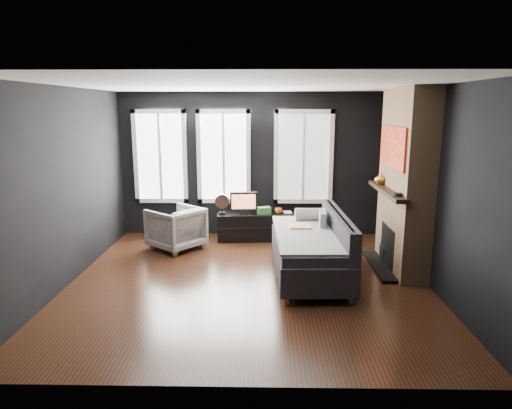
{
  "coord_description": "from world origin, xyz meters",
  "views": [
    {
      "loc": [
        0.22,
        -6.09,
        2.42
      ],
      "look_at": [
        0.1,
        0.3,
        1.05
      ],
      "focal_mm": 32.0,
      "sensor_mm": 36.0,
      "label": 1
    }
  ],
  "objects_px": {
    "armchair": "(176,226)",
    "mug": "(278,210)",
    "book": "(284,207)",
    "mantel_vase": "(381,178)",
    "media_console": "(257,226)",
    "monitor": "(244,201)",
    "sofa": "(310,245)"
  },
  "relations": [
    {
      "from": "armchair",
      "to": "mug",
      "type": "xyz_separation_m",
      "value": [
        1.79,
        0.59,
        0.16
      ]
    },
    {
      "from": "mug",
      "to": "armchair",
      "type": "bearing_deg",
      "value": -161.77
    },
    {
      "from": "mug",
      "to": "book",
      "type": "relative_size",
      "value": 0.65
    },
    {
      "from": "mantel_vase",
      "to": "media_console",
      "type": "bearing_deg",
      "value": 151.99
    },
    {
      "from": "mug",
      "to": "monitor",
      "type": "bearing_deg",
      "value": -179.94
    },
    {
      "from": "armchair",
      "to": "mug",
      "type": "height_order",
      "value": "armchair"
    },
    {
      "from": "monitor",
      "to": "sofa",
      "type": "bearing_deg",
      "value": -65.61
    },
    {
      "from": "sofa",
      "to": "mug",
      "type": "height_order",
      "value": "sofa"
    },
    {
      "from": "armchair",
      "to": "media_console",
      "type": "xyz_separation_m",
      "value": [
        1.39,
        0.59,
        -0.16
      ]
    },
    {
      "from": "sofa",
      "to": "monitor",
      "type": "bearing_deg",
      "value": 117.46
    },
    {
      "from": "monitor",
      "to": "mantel_vase",
      "type": "xyz_separation_m",
      "value": [
        2.21,
        -1.04,
        0.6
      ]
    },
    {
      "from": "armchair",
      "to": "mantel_vase",
      "type": "distance_m",
      "value": 3.51
    },
    {
      "from": "sofa",
      "to": "mantel_vase",
      "type": "xyz_separation_m",
      "value": [
        1.17,
        0.81,
        0.85
      ]
    },
    {
      "from": "sofa",
      "to": "mug",
      "type": "xyz_separation_m",
      "value": [
        -0.4,
        1.86,
        0.09
      ]
    },
    {
      "from": "sofa",
      "to": "monitor",
      "type": "distance_m",
      "value": 2.14
    },
    {
      "from": "media_console",
      "to": "mug",
      "type": "relative_size",
      "value": 11.08
    },
    {
      "from": "sofa",
      "to": "book",
      "type": "distance_m",
      "value": 1.95
    },
    {
      "from": "media_console",
      "to": "monitor",
      "type": "bearing_deg",
      "value": 176.8
    },
    {
      "from": "book",
      "to": "mantel_vase",
      "type": "relative_size",
      "value": 1.09
    },
    {
      "from": "monitor",
      "to": "book",
      "type": "xyz_separation_m",
      "value": [
        0.74,
        0.07,
        -0.13
      ]
    },
    {
      "from": "media_console",
      "to": "book",
      "type": "xyz_separation_m",
      "value": [
        0.5,
        0.07,
        0.35
      ]
    },
    {
      "from": "media_console",
      "to": "monitor",
      "type": "distance_m",
      "value": 0.53
    },
    {
      "from": "media_console",
      "to": "mug",
      "type": "height_order",
      "value": "mug"
    },
    {
      "from": "mantel_vase",
      "to": "book",
      "type": "bearing_deg",
      "value": 142.85
    },
    {
      "from": "sofa",
      "to": "media_console",
      "type": "height_order",
      "value": "sofa"
    },
    {
      "from": "sofa",
      "to": "mantel_vase",
      "type": "bearing_deg",
      "value": 32.79
    },
    {
      "from": "armchair",
      "to": "mantel_vase",
      "type": "bearing_deg",
      "value": 121.76
    },
    {
      "from": "armchair",
      "to": "mug",
      "type": "relative_size",
      "value": 6.19
    },
    {
      "from": "monitor",
      "to": "mantel_vase",
      "type": "distance_m",
      "value": 2.52
    },
    {
      "from": "monitor",
      "to": "mug",
      "type": "xyz_separation_m",
      "value": [
        0.64,
        0.0,
        -0.16
      ]
    },
    {
      "from": "mug",
      "to": "book",
      "type": "height_order",
      "value": "book"
    },
    {
      "from": "armchair",
      "to": "book",
      "type": "relative_size",
      "value": 4.0
    }
  ]
}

